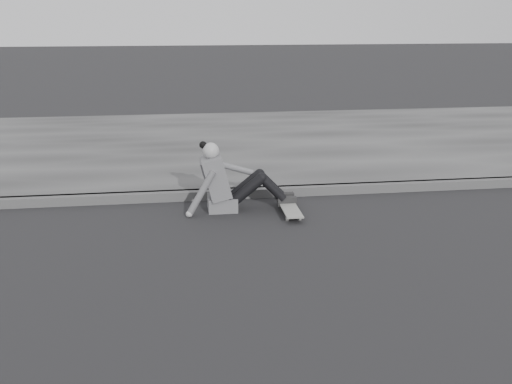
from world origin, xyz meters
TOP-DOWN VIEW (x-y plane):
  - ground at (0.00, 0.00)m, footprint 80.00×80.00m
  - curb at (0.00, 2.58)m, footprint 24.00×0.16m
  - sidewalk at (0.00, 5.60)m, footprint 24.00×6.00m
  - skateboard at (-0.72, 1.86)m, footprint 0.20×0.78m
  - seated_woman at (-1.46, 2.11)m, footprint 1.38×0.46m

SIDE VIEW (x-z plane):
  - ground at x=0.00m, z-range 0.00..0.00m
  - curb at x=0.00m, z-range 0.00..0.12m
  - sidewalk at x=0.00m, z-range 0.00..0.12m
  - skateboard at x=-0.72m, z-range 0.03..0.12m
  - seated_woman at x=-1.46m, z-range -0.08..0.80m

